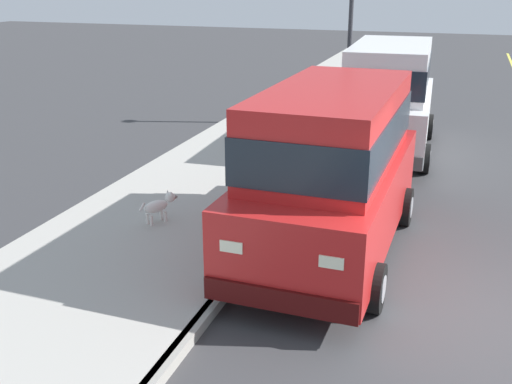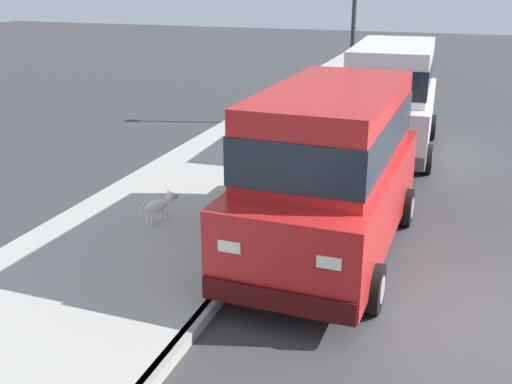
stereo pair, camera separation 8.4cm
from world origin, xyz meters
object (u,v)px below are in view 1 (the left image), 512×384
Objects in this scene: car_red_van at (331,164)px; street_lamp at (351,17)px; dog_white at (159,205)px; car_white_van at (389,93)px; fire_hydrant at (283,167)px.

car_red_van is 1.12× the size of street_lamp.
car_red_van reaches higher than dog_white.
street_lamp reaches higher than car_white_van.
fire_hydrant is (1.38, 2.51, 0.05)m from dog_white.
dog_white is 0.16× the size of street_lamp.
fire_hydrant is at bearing -113.60° from car_white_van.
car_red_van is at bearing -59.82° from fire_hydrant.
car_red_van is at bearing -90.81° from car_white_van.
car_white_van is 7.23× the size of dog_white.
car_white_van is at bearing 66.40° from fire_hydrant.
car_white_van is (0.08, 5.94, 0.00)m from car_red_van.
car_red_van is 7.19× the size of dog_white.
street_lamp is at bearing 80.11° from dog_white.
street_lamp is (1.48, 8.50, 2.48)m from dog_white.
dog_white is at bearing -115.85° from car_white_van.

